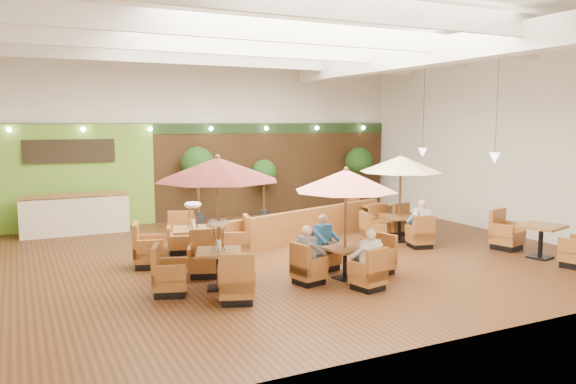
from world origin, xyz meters
TOP-DOWN VIEW (x-y plane):
  - room at (0.25, 1.22)m, footprint 14.04×14.00m
  - service_counter at (-4.40, 5.10)m, footprint 3.00×0.75m
  - booth_divider at (1.13, 1.21)m, footprint 6.13×2.19m
  - table_0 at (-2.46, -1.94)m, footprint 2.59×2.74m
  - table_1 at (0.20, -2.43)m, footprint 2.38×2.38m
  - table_2 at (3.46, 0.10)m, footprint 2.35×2.46m
  - table_3 at (-2.25, 0.29)m, footprint 2.88×2.88m
  - table_4 at (5.39, -2.95)m, footprint 1.12×2.88m
  - table_5 at (3.92, 1.86)m, footprint 1.02×2.66m
  - topiary_0 at (-0.60, 5.30)m, footprint 1.07×1.07m
  - topiary_1 at (1.72, 5.30)m, footprint 0.86×0.86m
  - topiary_2 at (5.56, 5.30)m, footprint 1.00×1.00m
  - diner_0 at (0.20, -3.29)m, footprint 0.41×0.36m
  - diner_1 at (0.20, -1.57)m, footprint 0.43×0.40m
  - diner_2 at (-0.66, -2.43)m, footprint 0.33×0.39m
  - diner_3 at (3.51, -0.78)m, footprint 0.38×0.32m
  - diner_4 at (3.51, -0.78)m, footprint 0.44×0.39m

SIDE VIEW (x-z plane):
  - table_5 at x=3.92m, z-range -0.11..0.85m
  - table_4 at x=5.39m, z-range -0.12..0.91m
  - table_3 at x=-2.25m, z-range -0.35..1.24m
  - booth_divider at x=1.13m, z-range 0.00..0.89m
  - service_counter at x=-4.40m, z-range -0.01..1.17m
  - diner_3 at x=3.51m, z-range 0.37..1.10m
  - diner_2 at x=-0.66m, z-range 0.36..1.12m
  - diner_0 at x=0.20m, z-range 0.36..1.13m
  - diner_1 at x=0.20m, z-range 0.36..1.14m
  - diner_4 at x=3.51m, z-range 0.36..1.17m
  - topiary_1 at x=1.72m, z-range 0.49..2.49m
  - table_1 at x=0.20m, z-range 0.45..2.80m
  - topiary_2 at x=5.56m, z-range 0.57..2.90m
  - table_2 at x=3.46m, z-range 0.54..2.96m
  - topiary_0 at x=-0.60m, z-range 0.61..3.09m
  - table_0 at x=-2.46m, z-range 0.56..3.21m
  - room at x=0.25m, z-range 0.87..6.39m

